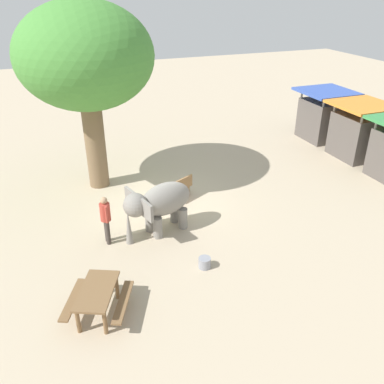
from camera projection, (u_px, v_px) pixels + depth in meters
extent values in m
plane|color=#BAA88C|center=(164.00, 206.00, 14.91)|extent=(60.00, 60.00, 0.00)
cylinder|color=gray|center=(158.00, 228.00, 12.95)|extent=(0.31, 0.31, 0.71)
cylinder|color=gray|center=(150.00, 221.00, 13.31)|extent=(0.31, 0.31, 0.71)
cylinder|color=gray|center=(183.00, 218.00, 13.46)|extent=(0.31, 0.31, 0.71)
cylinder|color=gray|center=(175.00, 212.00, 13.82)|extent=(0.31, 0.31, 0.71)
ellipsoid|color=gray|center=(166.00, 199.00, 13.02)|extent=(1.34, 1.96, 1.07)
sphere|color=gray|center=(135.00, 205.00, 12.39)|extent=(0.76, 0.76, 0.76)
cone|color=gray|center=(129.00, 227.00, 12.55)|extent=(0.24, 0.24, 1.20)
cube|color=gray|center=(147.00, 211.00, 12.09)|extent=(0.62, 0.25, 0.57)
cube|color=gray|center=(131.00, 198.00, 12.81)|extent=(0.62, 0.25, 0.57)
cylinder|color=#3F3833|center=(107.00, 230.00, 12.74)|extent=(0.14, 0.14, 0.82)
cylinder|color=#3F3833|center=(108.00, 233.00, 12.60)|extent=(0.14, 0.14, 0.82)
cylinder|color=#B23F33|center=(105.00, 212.00, 12.34)|extent=(0.32, 0.32, 0.58)
sphere|color=tan|center=(104.00, 200.00, 12.16)|extent=(0.22, 0.22, 0.22)
cylinder|color=#B23F33|center=(104.00, 208.00, 12.51)|extent=(0.09, 0.09, 0.55)
cylinder|color=#B23F33|center=(107.00, 215.00, 12.17)|extent=(0.09, 0.09, 0.55)
cylinder|color=brown|center=(95.00, 143.00, 15.65)|extent=(0.78, 0.78, 3.61)
ellipsoid|color=#478C38|center=(85.00, 56.00, 14.14)|extent=(5.30, 4.85, 3.75)
cube|color=olive|center=(176.00, 189.00, 15.13)|extent=(1.00, 1.43, 0.06)
cube|color=olive|center=(179.00, 185.00, 14.92)|extent=(0.70, 1.27, 0.40)
cube|color=olive|center=(166.00, 200.00, 14.89)|extent=(0.36, 0.24, 0.42)
cube|color=olive|center=(185.00, 190.00, 15.59)|extent=(0.36, 0.24, 0.42)
cube|color=brown|center=(97.00, 291.00, 9.74)|extent=(1.70, 1.35, 0.06)
cylinder|color=brown|center=(105.00, 322.00, 9.38)|extent=(0.10, 0.10, 0.72)
cylinder|color=brown|center=(78.00, 320.00, 9.41)|extent=(0.10, 0.10, 0.72)
cylinder|color=brown|center=(117.00, 287.00, 10.44)|extent=(0.10, 0.10, 0.72)
cylinder|color=brown|center=(93.00, 286.00, 10.47)|extent=(0.10, 0.10, 0.72)
cube|color=brown|center=(123.00, 302.00, 9.85)|extent=(1.46, 0.84, 0.05)
cube|color=brown|center=(73.00, 299.00, 9.93)|extent=(1.46, 0.84, 0.05)
cube|color=#59514C|center=(322.00, 120.00, 20.80)|extent=(2.00, 1.80, 2.00)
cube|color=#3856B2|center=(327.00, 92.00, 20.13)|extent=(2.50, 2.50, 0.12)
cylinder|color=gray|center=(348.00, 120.00, 20.22)|extent=(0.10, 0.10, 2.40)
cylinder|color=gray|center=(321.00, 123.00, 19.71)|extent=(0.10, 0.10, 2.40)
cylinder|color=gray|center=(325.00, 110.00, 21.71)|extent=(0.10, 0.10, 2.40)
cylinder|color=gray|center=(299.00, 113.00, 21.20)|extent=(0.10, 0.10, 2.40)
cube|color=#59514C|center=(357.00, 136.00, 18.65)|extent=(2.00, 1.80, 2.00)
cube|color=orange|center=(364.00, 105.00, 17.97)|extent=(2.50, 2.50, 0.12)
cylinder|color=gray|center=(358.00, 141.00, 17.56)|extent=(0.10, 0.10, 2.40)
cylinder|color=gray|center=(359.00, 124.00, 19.56)|extent=(0.10, 0.10, 2.40)
cylinder|color=gray|center=(331.00, 128.00, 19.05)|extent=(0.10, 0.10, 2.40)
cylinder|color=gray|center=(371.00, 147.00, 16.90)|extent=(0.10, 0.10, 2.40)
cylinder|color=gray|center=(205.00, 263.00, 11.66)|extent=(0.36, 0.36, 0.32)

